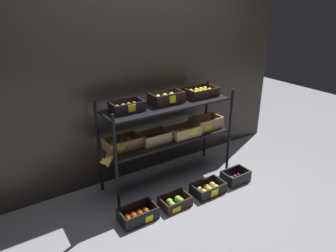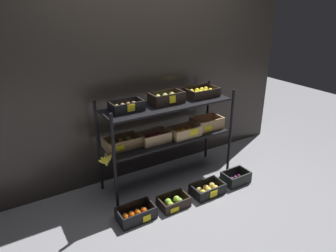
{
  "view_description": "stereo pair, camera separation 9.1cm",
  "coord_description": "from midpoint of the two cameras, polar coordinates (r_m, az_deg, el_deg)",
  "views": [
    {
      "loc": [
        -1.7,
        -2.6,
        1.98
      ],
      "look_at": [
        0.0,
        0.0,
        0.68
      ],
      "focal_mm": 32.81,
      "sensor_mm": 36.0,
      "label": 1
    },
    {
      "loc": [
        -1.62,
        -2.65,
        1.98
      ],
      "look_at": [
        0.0,
        0.0,
        0.68
      ],
      "focal_mm": 32.81,
      "sensor_mm": 36.0,
      "label": 2
    }
  ],
  "objects": [
    {
      "name": "ground_plane",
      "position": [
        3.68,
        0.72,
        -9.86
      ],
      "size": [
        10.0,
        10.0,
        0.0
      ],
      "primitive_type": "plane",
      "color": "gray"
    },
    {
      "name": "storefront_wall",
      "position": [
        3.58,
        -2.8,
        7.82
      ],
      "size": [
        3.86,
        0.12,
        2.12
      ],
      "primitive_type": "cube",
      "color": "#2D2823",
      "rests_on": "ground_plane"
    },
    {
      "name": "display_rack",
      "position": [
        3.35,
        0.74,
        0.8
      ],
      "size": [
        1.6,
        0.47,
        1.06
      ],
      "color": "black",
      "rests_on": "ground_plane"
    },
    {
      "name": "crate_ground_tangerine",
      "position": [
        3.09,
        -5.07,
        -16.06
      ],
      "size": [
        0.36,
        0.22,
        0.13
      ],
      "color": "black",
      "rests_on": "ground_plane"
    },
    {
      "name": "crate_ground_apple_green",
      "position": [
        3.24,
        1.88,
        -13.98
      ],
      "size": [
        0.31,
        0.22,
        0.11
      ],
      "color": "black",
      "rests_on": "ground_plane"
    },
    {
      "name": "crate_ground_apple_gold",
      "position": [
        3.45,
        8.11,
        -11.63
      ],
      "size": [
        0.36,
        0.23,
        0.12
      ],
      "color": "black",
      "rests_on": "ground_plane"
    },
    {
      "name": "crate_ground_plum",
      "position": [
        3.69,
        13.15,
        -9.49
      ],
      "size": [
        0.31,
        0.21,
        0.14
      ],
      "color": "black",
      "rests_on": "ground_plane"
    }
  ]
}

